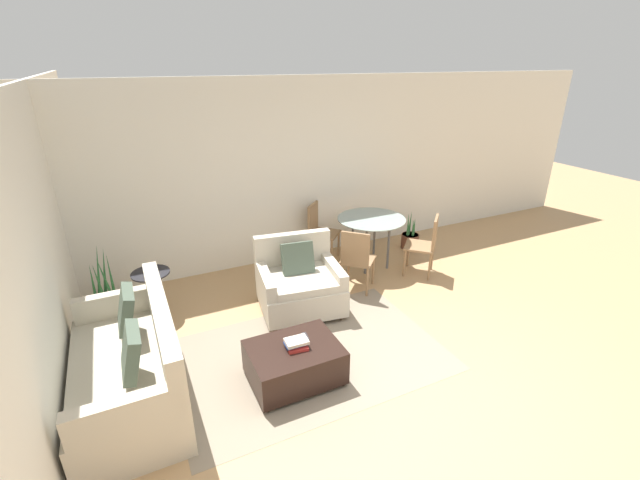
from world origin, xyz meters
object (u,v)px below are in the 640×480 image
object	(u,v)px
armchair	(299,284)
potted_plant_small	(410,239)
tv_remote_primary	(306,336)
dining_chair_near_right	(427,242)
ottoman	(294,362)
side_table	(153,285)
book_stack	(297,344)
potted_plant	(109,308)
dining_chair_near_left	(357,257)
dining_chair_far_left	(319,228)
dining_table	(371,225)
couch	(132,370)

from	to	relation	value
armchair	potted_plant_small	distance (m)	2.60
tv_remote_primary	dining_chair_near_right	world-z (taller)	dining_chair_near_right
ottoman	side_table	bearing A→B (deg)	121.27
book_stack	potted_plant_small	xyz separation A→B (m)	(2.97, 2.16, -0.28)
potted_plant	dining_chair_near_right	size ratio (longest dim) A/B	1.11
armchair	potted_plant	world-z (taller)	potted_plant
dining_chair_near_left	dining_chair_far_left	size ratio (longest dim) A/B	1.00
dining_chair_near_left	ottoman	bearing A→B (deg)	-138.34
book_stack	armchair	bearing A→B (deg)	65.85
tv_remote_primary	side_table	world-z (taller)	side_table
dining_chair_near_left	dining_chair_near_right	xyz separation A→B (m)	(1.17, 0.00, 0.00)
potted_plant_small	tv_remote_primary	bearing A→B (deg)	-144.06
dining_chair_near_right	potted_plant_small	distance (m)	1.02
ottoman	potted_plant	world-z (taller)	potted_plant
dining_chair_near_left	armchair	bearing A→B (deg)	-175.44
dining_table	potted_plant_small	world-z (taller)	dining_table
dining_table	book_stack	bearing A→B (deg)	-136.80
book_stack	dining_chair_near_left	xyz separation A→B (m)	(1.41, 1.29, 0.08)
dining_chair_far_left	potted_plant_small	bearing A→B (deg)	-10.66
dining_chair_near_right	armchair	bearing A→B (deg)	-178.06
side_table	dining_chair_near_left	world-z (taller)	dining_chair_near_left
dining_chair_near_left	potted_plant_small	bearing A→B (deg)	29.29
dining_chair_near_left	potted_plant_small	world-z (taller)	dining_chair_near_left
dining_chair_near_left	dining_chair_far_left	distance (m)	1.17
couch	dining_chair_near_left	size ratio (longest dim) A/B	1.99
couch	side_table	world-z (taller)	couch
tv_remote_primary	potted_plant	distance (m)	2.53
tv_remote_primary	dining_chair_far_left	size ratio (longest dim) A/B	0.15
couch	book_stack	bearing A→B (deg)	-16.16
book_stack	dining_chair_near_right	bearing A→B (deg)	26.60
tv_remote_primary	side_table	bearing A→B (deg)	126.57
tv_remote_primary	side_table	size ratio (longest dim) A/B	0.23
couch	dining_chair_near_left	bearing A→B (deg)	16.79
tv_remote_primary	dining_chair_near_right	distance (m)	2.70
couch	dining_chair_near_left	world-z (taller)	couch
couch	dining_chair_near_right	xyz separation A→B (m)	(4.04, 0.87, 0.19)
tv_remote_primary	dining_chair_near_right	size ratio (longest dim) A/B	0.15
ottoman	potted_plant_small	size ratio (longest dim) A/B	1.37
book_stack	dining_chair_far_left	bearing A→B (deg)	60.11
ottoman	potted_plant_small	bearing A→B (deg)	35.71
book_stack	dining_table	xyz separation A→B (m)	(1.99, 1.87, 0.24)
ottoman	tv_remote_primary	distance (m)	0.27
dining_chair_near_left	dining_chair_near_right	bearing A→B (deg)	0.00
tv_remote_primary	potted_plant_small	bearing A→B (deg)	35.94
dining_chair_near_left	dining_chair_near_right	world-z (taller)	same
potted_plant	ottoman	bearing A→B (deg)	-49.27
potted_plant	dining_table	size ratio (longest dim) A/B	0.99
side_table	dining_chair_far_left	world-z (taller)	dining_chair_far_left
armchair	couch	bearing A→B (deg)	-158.34
book_stack	potted_plant_small	distance (m)	3.68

